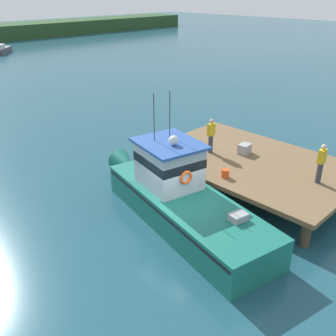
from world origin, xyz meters
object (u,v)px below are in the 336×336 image
object	(u,v)px
crate_stack_mid_dock	(245,149)
bait_bucket	(225,173)
crate_single_far	(178,147)
moored_boat_far_right	(2,50)
main_fishing_boat	(178,196)
deckhand_by_the_boat	(211,135)
deckhand_further_back	(321,163)

from	to	relation	value
crate_stack_mid_dock	bait_bucket	bearing A→B (deg)	-161.05
crate_single_far	moored_boat_far_right	xyz separation A→B (m)	(9.61, 42.94, -0.96)
crate_stack_mid_dock	crate_single_far	size ratio (longest dim) A/B	1.00
main_fishing_boat	deckhand_by_the_boat	distance (m)	4.28
crate_stack_mid_dock	bait_bucket	xyz separation A→B (m)	(-2.64, -0.91, -0.06)
crate_stack_mid_dock	crate_single_far	distance (m)	3.11
bait_bucket	moored_boat_far_right	distance (m)	47.31
crate_single_far	moored_boat_far_right	distance (m)	44.01
deckhand_by_the_boat	main_fishing_boat	bearing A→B (deg)	-157.44
crate_stack_mid_dock	deckhand_by_the_boat	bearing A→B (deg)	131.19
crate_stack_mid_dock	deckhand_by_the_boat	world-z (taller)	deckhand_by_the_boat
crate_stack_mid_dock	deckhand_by_the_boat	xyz separation A→B (m)	(-1.05, 1.20, 0.63)
crate_single_far	deckhand_further_back	xyz separation A→B (m)	(1.67, -6.14, 0.66)
deckhand_further_back	moored_boat_far_right	distance (m)	49.75
crate_stack_mid_dock	deckhand_by_the_boat	size ratio (longest dim) A/B	0.37
main_fishing_boat	moored_boat_far_right	distance (m)	47.34
deckhand_further_back	bait_bucket	bearing A→B (deg)	128.02
crate_single_far	bait_bucket	size ratio (longest dim) A/B	1.76
crate_single_far	main_fishing_boat	bearing A→B (deg)	-136.09
crate_stack_mid_dock	moored_boat_far_right	size ratio (longest dim) A/B	0.13
crate_stack_mid_dock	moored_boat_far_right	xyz separation A→B (m)	(7.56, 45.28, -0.98)
main_fishing_boat	crate_stack_mid_dock	distance (m)	4.92
crate_stack_mid_dock	moored_boat_far_right	distance (m)	45.92
crate_stack_mid_dock	deckhand_further_back	size ratio (longest dim) A/B	0.37
main_fishing_boat	deckhand_further_back	world-z (taller)	main_fishing_boat
main_fishing_boat	deckhand_further_back	bearing A→B (deg)	-37.16
crate_single_far	moored_boat_far_right	size ratio (longest dim) A/B	0.13
crate_single_far	bait_bucket	xyz separation A→B (m)	(-0.60, -3.25, -0.03)
crate_single_far	deckhand_by_the_boat	world-z (taller)	deckhand_by_the_boat
crate_stack_mid_dock	bait_bucket	distance (m)	2.80
bait_bucket	main_fishing_boat	bearing A→B (deg)	166.95
crate_single_far	deckhand_further_back	world-z (taller)	deckhand_further_back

